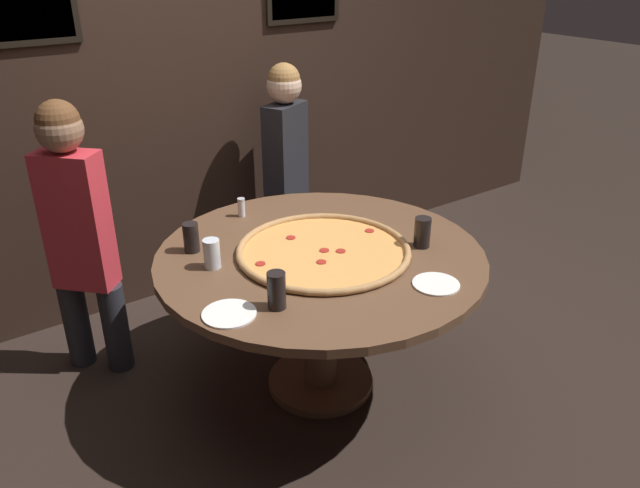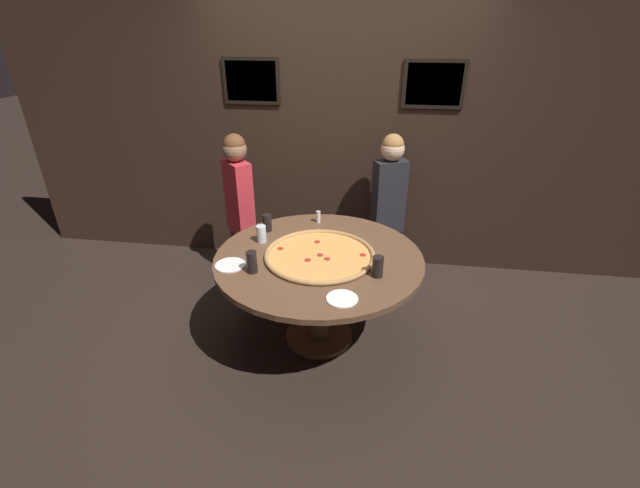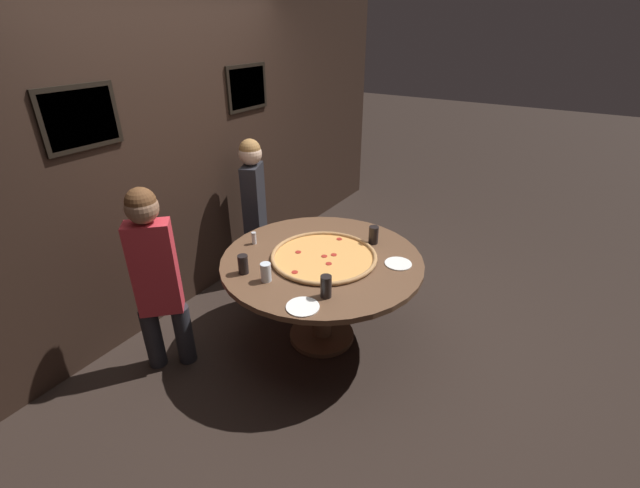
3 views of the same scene
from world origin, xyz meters
The scene contains 13 objects.
ground_plane centered at (0.00, 0.00, 0.00)m, with size 24.00×24.00×0.00m, color black.
back_wall centered at (0.00, 1.34, 1.30)m, with size 6.40×0.08×2.60m.
dining_table centered at (0.00, 0.00, 0.60)m, with size 1.49×1.49×0.74m.
giant_pizza centered at (0.01, -0.01, 0.75)m, with size 0.79×0.79×0.03m.
drink_cup_beside_pizza centered at (-0.41, -0.28, 0.81)m, with size 0.07×0.07×0.15m, color black.
drink_cup_far_right centered at (0.42, -0.22, 0.81)m, with size 0.08×0.08×0.14m, color black.
drink_cup_near_right centered at (-0.46, 0.16, 0.81)m, with size 0.07×0.07×0.13m, color silver.
drink_cup_far_left centered at (-0.46, 0.35, 0.81)m, with size 0.07×0.07×0.14m, color black.
white_plate_right_side centered at (0.22, -0.51, 0.74)m, with size 0.19×0.19×0.01m, color white.
white_plate_near_front centered at (-0.58, -0.22, 0.74)m, with size 0.21×0.21×0.01m, color white.
condiment_shaker centered at (-0.09, 0.57, 0.79)m, with size 0.04×0.04×0.10m.
diner_side_right centered at (0.49, 1.05, 0.78)m, with size 0.36×0.26×1.38m.
diner_side_left centered at (-0.84, 0.80, 0.79)m, with size 0.33×0.34×1.39m.
Camera 1 is at (-1.46, -2.04, 2.01)m, focal length 35.00 mm.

